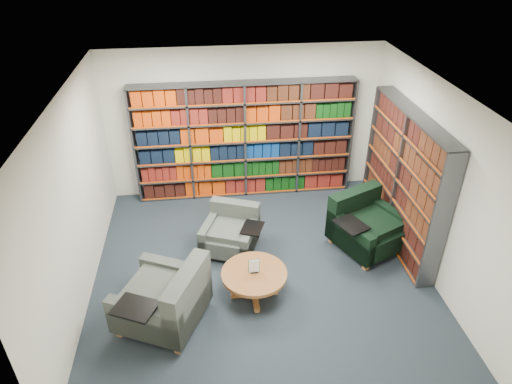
{
  "coord_description": "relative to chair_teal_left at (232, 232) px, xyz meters",
  "views": [
    {
      "loc": [
        -0.72,
        -5.31,
        4.69
      ],
      "look_at": [
        0.0,
        0.6,
        1.05
      ],
      "focal_mm": 32.0,
      "sensor_mm": 36.0,
      "label": 1
    }
  ],
  "objects": [
    {
      "name": "chair_green_right",
      "position": [
        2.15,
        -0.18,
        0.06
      ],
      "size": [
        1.32,
        1.3,
        0.89
      ],
      "color": "black",
      "rests_on": "ground"
    },
    {
      "name": "chair_teal_front",
      "position": [
        -0.94,
        -1.52,
        0.08
      ],
      "size": [
        1.34,
        1.36,
        0.92
      ],
      "color": "#0A2133",
      "rests_on": "ground"
    },
    {
      "name": "coffee_table",
      "position": [
        0.23,
        -1.17,
        0.05
      ],
      "size": [
        0.92,
        0.92,
        0.65
      ],
      "color": "olive",
      "rests_on": "ground"
    },
    {
      "name": "room_shell",
      "position": [
        0.39,
        -0.64,
        1.1
      ],
      "size": [
        5.02,
        5.02,
        2.82
      ],
      "color": "black",
      "rests_on": "ground"
    },
    {
      "name": "bookshelf_back",
      "position": [
        0.39,
        1.7,
        0.8
      ],
      "size": [
        4.0,
        0.28,
        2.2
      ],
      "color": "#47494F",
      "rests_on": "ground"
    },
    {
      "name": "chair_teal_left",
      "position": [
        0.0,
        0.0,
        0.0
      ],
      "size": [
        1.08,
        1.04,
        0.73
      ],
      "color": "#0A2133",
      "rests_on": "ground"
    },
    {
      "name": "bookshelf_right",
      "position": [
        2.73,
        -0.04,
        0.8
      ],
      "size": [
        0.28,
        2.5,
        2.2
      ],
      "color": "#47494F",
      "rests_on": "ground"
    }
  ]
}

